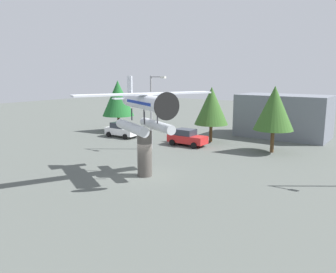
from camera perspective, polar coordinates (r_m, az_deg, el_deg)
ground_plane at (r=25.66m, az=-3.92°, el=-6.63°), size 140.00×140.00×0.00m
display_pedestal at (r=25.21m, az=-3.97°, el=-2.93°), size 1.10×1.10×3.41m
floatplane_monument at (r=24.53m, az=-3.95°, el=4.70°), size 7.12×9.75×4.00m
car_near_white at (r=41.20m, az=-7.89°, el=1.13°), size 4.20×2.02×1.76m
car_mid_red at (r=36.03m, az=3.21°, el=-0.15°), size 4.20×2.02×1.76m
streetlight_primary at (r=33.66m, az=-2.59°, el=5.01°), size 1.84×0.28×7.38m
storefront_building at (r=42.95m, az=18.88°, el=3.29°), size 10.47×5.67×5.09m
tree_west at (r=44.84m, az=-8.46°, el=6.41°), size 4.14×4.14×6.71m
tree_east at (r=37.82m, az=7.35°, el=5.16°), size 3.75×3.75×6.16m
tree_center_back at (r=33.88m, az=17.51°, el=4.58°), size 3.80×3.80×6.45m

